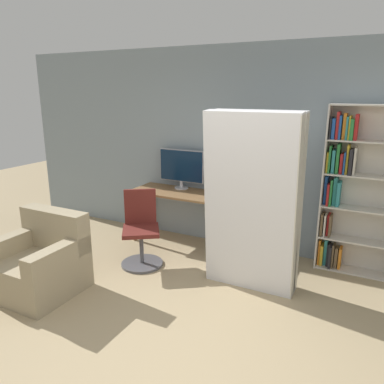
{
  "coord_description": "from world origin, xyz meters",
  "views": [
    {
      "loc": [
        1.34,
        -2.05,
        2.12
      ],
      "look_at": [
        -0.46,
        1.45,
        1.05
      ],
      "focal_mm": 35.0,
      "sensor_mm": 36.0,
      "label": 1
    }
  ],
  "objects_px": {
    "mattress_near": "(251,205)",
    "armchair": "(41,262)",
    "monitor": "(181,167)",
    "bookshelf": "(351,190)",
    "mattress_far": "(256,201)",
    "office_chair": "(141,235)"
  },
  "relations": [
    {
      "from": "bookshelf",
      "to": "mattress_near",
      "type": "xyz_separation_m",
      "value": [
        -0.88,
        -0.99,
        -0.03
      ]
    },
    {
      "from": "office_chair",
      "to": "mattress_far",
      "type": "relative_size",
      "value": 0.48
    },
    {
      "from": "bookshelf",
      "to": "mattress_near",
      "type": "relative_size",
      "value": 1.02
    },
    {
      "from": "bookshelf",
      "to": "mattress_far",
      "type": "distance_m",
      "value": 1.21
    },
    {
      "from": "monitor",
      "to": "mattress_near",
      "type": "xyz_separation_m",
      "value": [
        1.36,
        -0.98,
        -0.1
      ]
    },
    {
      "from": "mattress_near",
      "to": "armchair",
      "type": "xyz_separation_m",
      "value": [
        -2.0,
        -1.05,
        -0.65
      ]
    },
    {
      "from": "bookshelf",
      "to": "armchair",
      "type": "height_order",
      "value": "bookshelf"
    },
    {
      "from": "monitor",
      "to": "bookshelf",
      "type": "bearing_deg",
      "value": 0.43
    },
    {
      "from": "mattress_near",
      "to": "mattress_far",
      "type": "bearing_deg",
      "value": 90.0
    },
    {
      "from": "monitor",
      "to": "office_chair",
      "type": "distance_m",
      "value": 1.2
    },
    {
      "from": "mattress_near",
      "to": "armchair",
      "type": "bearing_deg",
      "value": -152.43
    },
    {
      "from": "monitor",
      "to": "mattress_near",
      "type": "distance_m",
      "value": 1.68
    },
    {
      "from": "mattress_near",
      "to": "armchair",
      "type": "relative_size",
      "value": 2.28
    },
    {
      "from": "office_chair",
      "to": "bookshelf",
      "type": "bearing_deg",
      "value": 23.69
    },
    {
      "from": "bookshelf",
      "to": "mattress_near",
      "type": "bearing_deg",
      "value": -131.64
    },
    {
      "from": "mattress_far",
      "to": "armchair",
      "type": "bearing_deg",
      "value": -148.87
    },
    {
      "from": "bookshelf",
      "to": "mattress_far",
      "type": "bearing_deg",
      "value": -136.8
    },
    {
      "from": "monitor",
      "to": "armchair",
      "type": "xyz_separation_m",
      "value": [
        -0.64,
        -2.02,
        -0.75
      ]
    },
    {
      "from": "mattress_near",
      "to": "mattress_far",
      "type": "distance_m",
      "value": 0.16
    },
    {
      "from": "office_chair",
      "to": "mattress_far",
      "type": "bearing_deg",
      "value": 7.03
    },
    {
      "from": "armchair",
      "to": "office_chair",
      "type": "bearing_deg",
      "value": 59.88
    },
    {
      "from": "monitor",
      "to": "office_chair",
      "type": "relative_size",
      "value": 0.74
    }
  ]
}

